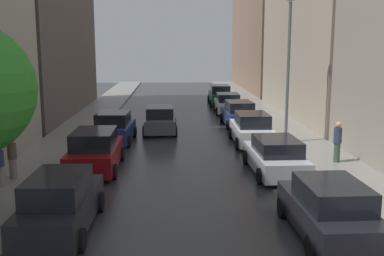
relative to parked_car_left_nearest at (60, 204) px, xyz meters
name	(u,v)px	position (x,y,z in m)	size (l,w,h in m)	color
ground_plane	(181,127)	(3.92, 17.37, -0.83)	(28.00, 72.00, 0.04)	#2B2B2D
sidewalk_left	(83,126)	(-2.58, 17.37, -0.73)	(3.00, 72.00, 0.15)	gray
sidewalk_right	(278,125)	(10.42, 17.37, -0.73)	(3.00, 72.00, 0.15)	gray
building_right_mid	(329,36)	(14.92, 21.32, 5.17)	(6.00, 18.46, 11.95)	#B2A38C
building_right_far	(270,6)	(14.92, 42.55, 8.99)	(6.00, 21.91, 19.60)	#8C6B56
parked_car_left_nearest	(60,204)	(0.00, 0.00, 0.00)	(2.04, 4.60, 1.74)	black
parked_car_left_second	(95,151)	(-0.07, 6.72, 0.02)	(2.18, 4.72, 1.78)	maroon
parked_car_left_third	(114,128)	(0.05, 12.46, 0.00)	(2.28, 4.23, 1.73)	navy
parked_car_right_nearest	(329,210)	(7.74, -0.72, -0.04)	(2.17, 4.46, 1.64)	black
parked_car_right_second	(276,157)	(7.66, 5.81, -0.08)	(2.21, 4.67, 1.55)	#B2B7BF
parked_car_right_third	(252,129)	(7.66, 11.79, -0.01)	(2.14, 4.55, 1.72)	silver
parked_car_right_fourth	(239,114)	(7.76, 17.42, -0.02)	(2.20, 4.46, 1.69)	navy
parked_car_right_fifth	(228,104)	(7.75, 23.50, -0.07)	(2.19, 4.42, 1.57)	silver
parked_car_right_sixth	(220,95)	(7.66, 28.75, 0.02)	(2.14, 4.78, 1.78)	#0C4C2D
car_midroad	(160,120)	(2.54, 15.50, -0.05)	(2.12, 4.44, 1.63)	#474C51
pedestrian_by_kerb	(11,142)	(-3.03, 5.02, 0.80)	(1.13, 1.13, 1.93)	gray
pedestrian_far_side	(337,141)	(10.73, 7.03, 0.32)	(0.36, 0.36, 1.85)	#38513D
lamp_post_right	(288,61)	(9.47, 11.39, 3.73)	(0.60, 0.28, 7.69)	#595B60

